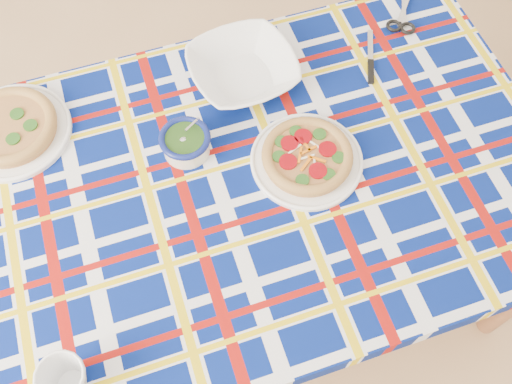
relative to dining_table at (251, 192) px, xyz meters
name	(u,v)px	position (x,y,z in m)	size (l,w,h in m)	color
floor	(127,269)	(-0.38, 0.20, -0.60)	(4.00, 4.00, 0.00)	tan
dining_table	(251,192)	(0.00, 0.00, 0.00)	(1.49, 1.00, 0.66)	brown
tablecloth	(251,188)	(0.00, 0.00, 0.02)	(1.45, 0.91, 0.09)	navy
main_focaccia_plate	(307,156)	(0.14, -0.01, 0.09)	(0.27, 0.27, 0.05)	#AB713C
pesto_bowl	(185,142)	(-0.11, 0.13, 0.10)	(0.12, 0.12, 0.07)	#17330E
serving_bowl	(243,70)	(0.10, 0.28, 0.10)	(0.26, 0.26, 0.06)	white
second_focaccia_plate	(9,127)	(-0.47, 0.34, 0.09)	(0.29, 0.29, 0.05)	#AB713C
mug	(66,380)	(-0.49, -0.28, 0.11)	(0.09, 0.09, 0.09)	white
table_knife	(370,47)	(0.44, 0.24, 0.07)	(0.19, 0.02, 0.01)	silver
kitchen_scissors	(404,9)	(0.59, 0.32, 0.08)	(0.18, 0.08, 0.01)	silver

